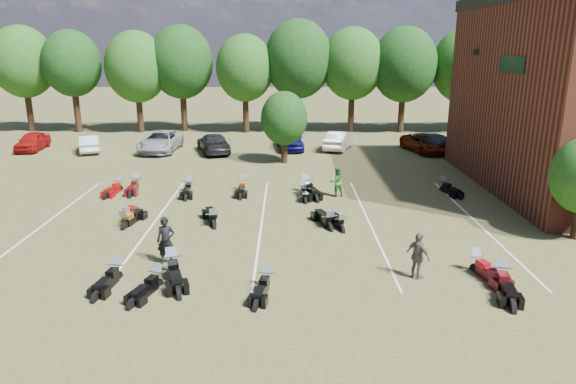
{
  "coord_description": "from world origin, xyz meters",
  "views": [
    {
      "loc": [
        -1.84,
        -19.45,
        8.0
      ],
      "look_at": [
        -1.77,
        4.0,
        1.2
      ],
      "focal_mm": 32.0,
      "sensor_mm": 36.0,
      "label": 1
    }
  ],
  "objects_px": {
    "motorcycle_14": "(137,189)",
    "person_grey": "(418,256)",
    "motorcycle_7": "(128,224)",
    "car_4": "(290,139)",
    "person_black": "(166,241)",
    "motorcycle_3": "(173,274)",
    "car_0": "(32,141)",
    "person_green": "(336,182)"
  },
  "relations": [
    {
      "from": "motorcycle_14",
      "to": "person_grey",
      "type": "bearing_deg",
      "value": -45.09
    },
    {
      "from": "person_black",
      "to": "motorcycle_3",
      "type": "relative_size",
      "value": 0.75
    },
    {
      "from": "car_4",
      "to": "person_grey",
      "type": "relative_size",
      "value": 2.71
    },
    {
      "from": "person_green",
      "to": "motorcycle_14",
      "type": "distance_m",
      "value": 11.4
    },
    {
      "from": "motorcycle_7",
      "to": "person_grey",
      "type": "bearing_deg",
      "value": 146.95
    },
    {
      "from": "person_grey",
      "to": "motorcycle_7",
      "type": "relative_size",
      "value": 0.78
    },
    {
      "from": "person_grey",
      "to": "motorcycle_7",
      "type": "height_order",
      "value": "person_grey"
    },
    {
      "from": "car_0",
      "to": "car_4",
      "type": "relative_size",
      "value": 0.89
    },
    {
      "from": "car_0",
      "to": "car_4",
      "type": "xyz_separation_m",
      "value": [
        20.04,
        0.36,
        0.08
      ]
    },
    {
      "from": "person_grey",
      "to": "motorcycle_7",
      "type": "bearing_deg",
      "value": 29.37
    },
    {
      "from": "person_grey",
      "to": "car_0",
      "type": "bearing_deg",
      "value": 11.59
    },
    {
      "from": "car_4",
      "to": "car_0",
      "type": "bearing_deg",
      "value": 175.35
    },
    {
      "from": "motorcycle_3",
      "to": "motorcycle_14",
      "type": "xyz_separation_m",
      "value": [
        -4.46,
        11.3,
        0.0
      ]
    },
    {
      "from": "car_0",
      "to": "person_black",
      "type": "distance_m",
      "value": 26.4
    },
    {
      "from": "car_0",
      "to": "car_4",
      "type": "distance_m",
      "value": 20.04
    },
    {
      "from": "person_grey",
      "to": "motorcycle_14",
      "type": "height_order",
      "value": "person_grey"
    },
    {
      "from": "person_black",
      "to": "person_green",
      "type": "height_order",
      "value": "person_black"
    },
    {
      "from": "motorcycle_7",
      "to": "car_4",
      "type": "bearing_deg",
      "value": -121.19
    },
    {
      "from": "motorcycle_3",
      "to": "car_4",
      "type": "bearing_deg",
      "value": 61.23
    },
    {
      "from": "motorcycle_14",
      "to": "car_4",
      "type": "bearing_deg",
      "value": 48.81
    },
    {
      "from": "car_0",
      "to": "motorcycle_7",
      "type": "distance_m",
      "value": 21.2
    },
    {
      "from": "person_green",
      "to": "motorcycle_7",
      "type": "height_order",
      "value": "person_green"
    },
    {
      "from": "person_black",
      "to": "motorcycle_7",
      "type": "distance_m",
      "value": 5.29
    },
    {
      "from": "person_green",
      "to": "motorcycle_3",
      "type": "xyz_separation_m",
      "value": [
        -6.81,
        -9.81,
        -0.82
      ]
    },
    {
      "from": "person_grey",
      "to": "person_black",
      "type": "bearing_deg",
      "value": 46.87
    },
    {
      "from": "car_0",
      "to": "motorcycle_7",
      "type": "height_order",
      "value": "car_0"
    },
    {
      "from": "motorcycle_3",
      "to": "motorcycle_14",
      "type": "bearing_deg",
      "value": 93.66
    },
    {
      "from": "person_grey",
      "to": "motorcycle_14",
      "type": "xyz_separation_m",
      "value": [
        -13.19,
        11.62,
        -0.85
      ]
    },
    {
      "from": "person_black",
      "to": "motorcycle_14",
      "type": "xyz_separation_m",
      "value": [
        -4.07,
        10.38,
        -0.93
      ]
    },
    {
      "from": "person_grey",
      "to": "person_green",
      "type": "bearing_deg",
      "value": -24.63
    },
    {
      "from": "motorcycle_3",
      "to": "person_grey",
      "type": "bearing_deg",
      "value": -20.05
    },
    {
      "from": "person_green",
      "to": "person_black",
      "type": "bearing_deg",
      "value": 31.56
    },
    {
      "from": "motorcycle_14",
      "to": "motorcycle_7",
      "type": "bearing_deg",
      "value": -81.86
    },
    {
      "from": "car_4",
      "to": "person_grey",
      "type": "bearing_deg",
      "value": -85.07
    },
    {
      "from": "car_4",
      "to": "person_black",
      "type": "relative_size",
      "value": 2.49
    },
    {
      "from": "person_black",
      "to": "motorcycle_7",
      "type": "xyz_separation_m",
      "value": [
        -2.81,
        4.39,
        -0.93
      ]
    },
    {
      "from": "motorcycle_3",
      "to": "motorcycle_7",
      "type": "height_order",
      "value": "motorcycle_3"
    },
    {
      "from": "car_0",
      "to": "person_black",
      "type": "xyz_separation_m",
      "value": [
        15.26,
        -21.54,
        0.22
      ]
    },
    {
      "from": "person_green",
      "to": "motorcycle_7",
      "type": "xyz_separation_m",
      "value": [
        -10.02,
        -4.5,
        -0.82
      ]
    },
    {
      "from": "motorcycle_3",
      "to": "motorcycle_14",
      "type": "relative_size",
      "value": 1.1
    },
    {
      "from": "car_0",
      "to": "motorcycle_3",
      "type": "bearing_deg",
      "value": -59.48
    },
    {
      "from": "person_grey",
      "to": "motorcycle_7",
      "type": "distance_m",
      "value": 13.22
    }
  ]
}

